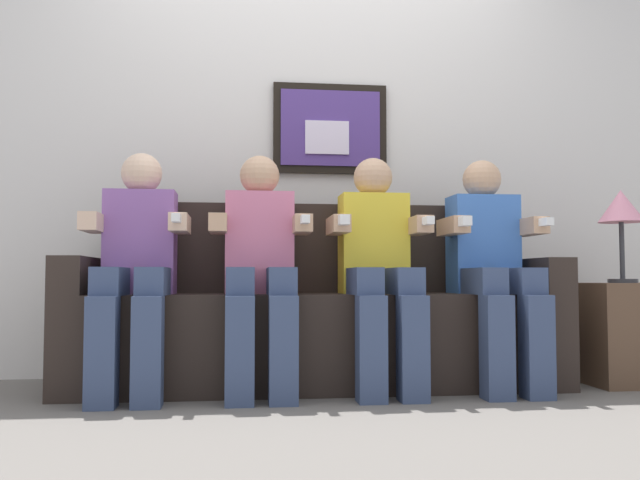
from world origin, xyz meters
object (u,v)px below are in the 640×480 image
object	(u,v)px
person_leftmost	(137,260)
person_left_center	(260,260)
table_lamp	(621,210)
person_right_center	(378,261)
person_rightmost	(492,261)
side_table_right	(624,333)
couch	(316,322)

from	to	relation	value
person_leftmost	person_left_center	world-z (taller)	same
person_leftmost	table_lamp	distance (m)	2.35
person_right_center	person_rightmost	bearing A→B (deg)	0.00
person_right_center	table_lamp	distance (m)	1.25
person_right_center	side_table_right	world-z (taller)	person_right_center
couch	person_left_center	distance (m)	0.44
person_left_center	person_rightmost	world-z (taller)	same
person_leftmost	table_lamp	world-z (taller)	person_leftmost
side_table_right	person_left_center	bearing A→B (deg)	-178.06
person_left_center	person_leftmost	bearing A→B (deg)	180.00
couch	person_right_center	size ratio (longest dim) A/B	2.12
couch	person_leftmost	xyz separation A→B (m)	(-0.83, -0.17, 0.29)
couch	person_rightmost	size ratio (longest dim) A/B	2.12
person_right_center	side_table_right	bearing A→B (deg)	2.81
couch	person_rightmost	bearing A→B (deg)	-11.51
couch	table_lamp	size ratio (longest dim) A/B	5.12
person_left_center	table_lamp	size ratio (longest dim) A/B	2.41
person_leftmost	person_right_center	size ratio (longest dim) A/B	1.00
person_right_center	person_rightmost	xyz separation A→B (m)	(0.55, 0.00, 0.00)
person_left_center	person_rightmost	xyz separation A→B (m)	(1.10, -0.00, 0.00)
couch	person_right_center	world-z (taller)	person_right_center
person_right_center	table_lamp	size ratio (longest dim) A/B	2.41
side_table_right	table_lamp	world-z (taller)	table_lamp
person_leftmost	person_right_center	bearing A→B (deg)	-0.02
person_right_center	person_leftmost	bearing A→B (deg)	179.98
person_rightmost	couch	bearing A→B (deg)	168.49
couch	person_left_center	world-z (taller)	person_left_center
person_left_center	side_table_right	bearing A→B (deg)	1.94
side_table_right	person_rightmost	bearing A→B (deg)	-174.98
person_left_center	person_rightmost	distance (m)	1.10
person_left_center	person_rightmost	bearing A→B (deg)	-0.02
person_left_center	person_right_center	xyz separation A→B (m)	(0.55, -0.00, 0.00)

